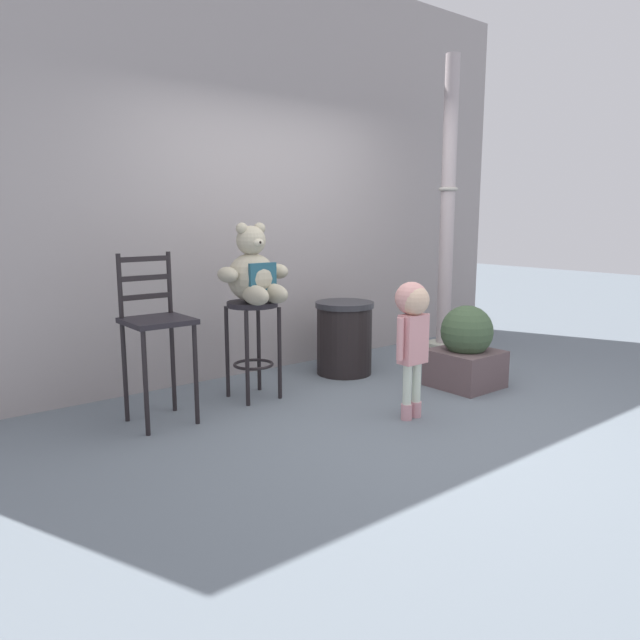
{
  "coord_description": "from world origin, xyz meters",
  "views": [
    {
      "loc": [
        -3.02,
        -2.86,
        1.42
      ],
      "look_at": [
        -0.26,
        0.56,
        0.65
      ],
      "focal_mm": 33.44,
      "sensor_mm": 36.0,
      "label": 1
    }
  ],
  "objects_px": {
    "teddy_bear": "(254,274)",
    "bar_chair_empty": "(156,328)",
    "lamppost": "(446,244)",
    "trash_bin": "(344,338)",
    "bar_stool_with_teddy": "(253,329)",
    "planter_with_shrub": "(466,350)",
    "child_walking": "(413,320)"
  },
  "relations": [
    {
      "from": "bar_stool_with_teddy",
      "to": "planter_with_shrub",
      "type": "relative_size",
      "value": 1.11
    },
    {
      "from": "child_walking",
      "to": "trash_bin",
      "type": "relative_size",
      "value": 1.48
    },
    {
      "from": "teddy_bear",
      "to": "trash_bin",
      "type": "relative_size",
      "value": 0.91
    },
    {
      "from": "teddy_bear",
      "to": "lamppost",
      "type": "xyz_separation_m",
      "value": [
        2.15,
        -0.09,
        0.16
      ]
    },
    {
      "from": "lamppost",
      "to": "bar_chair_empty",
      "type": "bearing_deg",
      "value": 178.79
    },
    {
      "from": "child_walking",
      "to": "planter_with_shrub",
      "type": "bearing_deg",
      "value": 20.15
    },
    {
      "from": "trash_bin",
      "to": "lamppost",
      "type": "height_order",
      "value": "lamppost"
    },
    {
      "from": "bar_chair_empty",
      "to": "planter_with_shrub",
      "type": "distance_m",
      "value": 2.53
    },
    {
      "from": "lamppost",
      "to": "teddy_bear",
      "type": "bearing_deg",
      "value": 177.6
    },
    {
      "from": "lamppost",
      "to": "planter_with_shrub",
      "type": "bearing_deg",
      "value": -128.8
    },
    {
      "from": "child_walking",
      "to": "lamppost",
      "type": "distance_m",
      "value": 1.89
    },
    {
      "from": "child_walking",
      "to": "bar_chair_empty",
      "type": "relative_size",
      "value": 0.83
    },
    {
      "from": "trash_bin",
      "to": "lamppost",
      "type": "relative_size",
      "value": 0.23
    },
    {
      "from": "teddy_bear",
      "to": "bar_stool_with_teddy",
      "type": "bearing_deg",
      "value": 90.0
    },
    {
      "from": "child_walking",
      "to": "trash_bin",
      "type": "xyz_separation_m",
      "value": [
        0.44,
        1.22,
        -0.37
      ]
    },
    {
      "from": "bar_stool_with_teddy",
      "to": "trash_bin",
      "type": "xyz_separation_m",
      "value": [
        1.04,
        0.11,
        -0.22
      ]
    },
    {
      "from": "bar_stool_with_teddy",
      "to": "lamppost",
      "type": "relative_size",
      "value": 0.27
    },
    {
      "from": "bar_stool_with_teddy",
      "to": "trash_bin",
      "type": "distance_m",
      "value": 1.07
    },
    {
      "from": "teddy_bear",
      "to": "planter_with_shrub",
      "type": "xyz_separation_m",
      "value": [
        1.56,
        -0.82,
        -0.67
      ]
    },
    {
      "from": "trash_bin",
      "to": "teddy_bear",
      "type": "bearing_deg",
      "value": -172.46
    },
    {
      "from": "bar_chair_empty",
      "to": "teddy_bear",
      "type": "bearing_deg",
      "value": 1.93
    },
    {
      "from": "teddy_bear",
      "to": "child_walking",
      "type": "bearing_deg",
      "value": -60.69
    },
    {
      "from": "bar_stool_with_teddy",
      "to": "teddy_bear",
      "type": "xyz_separation_m",
      "value": [
        0.0,
        -0.03,
        0.44
      ]
    },
    {
      "from": "lamppost",
      "to": "planter_with_shrub",
      "type": "distance_m",
      "value": 1.26
    },
    {
      "from": "planter_with_shrub",
      "to": "trash_bin",
      "type": "bearing_deg",
      "value": 118.35
    },
    {
      "from": "bar_stool_with_teddy",
      "to": "lamppost",
      "type": "xyz_separation_m",
      "value": [
        2.15,
        -0.12,
        0.6
      ]
    },
    {
      "from": "planter_with_shrub",
      "to": "bar_chair_empty",
      "type": "bearing_deg",
      "value": 161.51
    },
    {
      "from": "trash_bin",
      "to": "lamppost",
      "type": "bearing_deg",
      "value": -11.65
    },
    {
      "from": "teddy_bear",
      "to": "bar_chair_empty",
      "type": "distance_m",
      "value": 0.88
    },
    {
      "from": "teddy_bear",
      "to": "trash_bin",
      "type": "distance_m",
      "value": 1.24
    },
    {
      "from": "bar_stool_with_teddy",
      "to": "planter_with_shrub",
      "type": "xyz_separation_m",
      "value": [
        1.56,
        -0.85,
        -0.23
      ]
    },
    {
      "from": "child_walking",
      "to": "trash_bin",
      "type": "bearing_deg",
      "value": 75.27
    }
  ]
}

